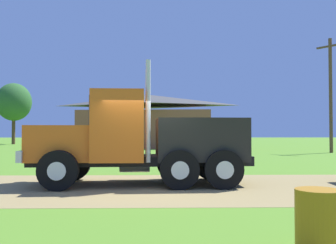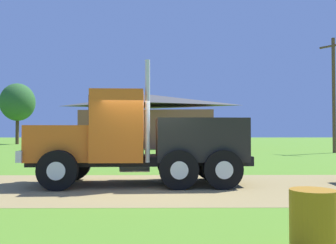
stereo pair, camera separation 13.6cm
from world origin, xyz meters
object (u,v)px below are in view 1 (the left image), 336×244
utility_pole_near (331,92)px  shed_building (146,122)px  truck_foreground_white (141,141)px  steel_barrel (319,222)px

utility_pole_near → shed_building: bearing=146.6°
truck_foreground_white → utility_pole_near: (13.93, 17.12, 3.42)m
truck_foreground_white → shed_building: bearing=91.9°
steel_barrel → shed_building: bearing=96.0°
steel_barrel → utility_pole_near: (11.27, 23.73, 4.32)m
truck_foreground_white → steel_barrel: bearing=-68.1°
steel_barrel → shed_building: (-3.55, 33.48, 2.23)m
steel_barrel → utility_pole_near: size_ratio=0.10×
truck_foreground_white → steel_barrel: truck_foreground_white is taller
utility_pole_near → truck_foreground_white: bearing=-129.1°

